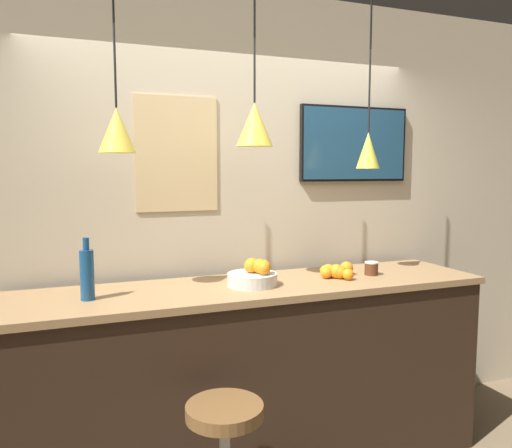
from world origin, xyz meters
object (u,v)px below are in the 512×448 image
at_px(juice_bottle, 87,274).
at_px(fruit_bowl, 254,275).
at_px(spread_jar, 371,268).
at_px(mounted_tv, 354,144).

bearing_deg(juice_bottle, fruit_bowl, -0.32).
relative_size(spread_jar, mounted_tv, 0.10).
bearing_deg(spread_jar, juice_bottle, 180.00).
bearing_deg(mounted_tv, juice_bottle, -167.25).
xyz_separation_m(spread_jar, mounted_tv, (0.11, 0.41, 0.79)).
distance_m(fruit_bowl, juice_bottle, 0.90).
bearing_deg(fruit_bowl, juice_bottle, 179.68).
height_order(juice_bottle, mounted_tv, mounted_tv).
xyz_separation_m(juice_bottle, spread_jar, (1.69, 0.00, -0.09)).
bearing_deg(juice_bottle, spread_jar, 0.00).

